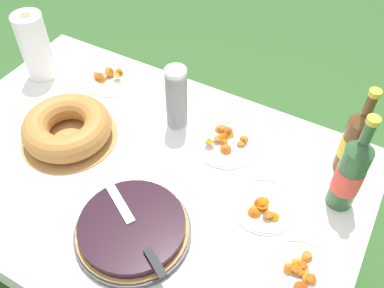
% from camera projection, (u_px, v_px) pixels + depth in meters
% --- Properties ---
extents(ground_plane, '(16.00, 16.00, 0.00)m').
position_uv_depth(ground_plane, '(152.00, 270.00, 1.88)').
color(ground_plane, '#335B28').
extents(garden_table, '(1.41, 0.93, 0.70)m').
position_uv_depth(garden_table, '(139.00, 183.00, 1.41)').
color(garden_table, '#A87A47').
rests_on(garden_table, ground_plane).
extents(tablecloth, '(1.42, 0.94, 0.10)m').
position_uv_depth(tablecloth, '(137.00, 171.00, 1.37)').
color(tablecloth, white).
rests_on(tablecloth, garden_table).
extents(berry_tart, '(0.33, 0.33, 0.06)m').
position_uv_depth(berry_tart, '(133.00, 229.00, 1.17)').
color(berry_tart, '#38383D').
rests_on(berry_tart, tablecloth).
extents(serving_knife, '(0.34, 0.21, 0.01)m').
position_uv_depth(serving_knife, '(136.00, 230.00, 1.13)').
color(serving_knife, silver).
rests_on(serving_knife, berry_tart).
extents(bundt_cake, '(0.32, 0.32, 0.10)m').
position_uv_depth(bundt_cake, '(68.00, 127.00, 1.41)').
color(bundt_cake, '#B78447').
rests_on(bundt_cake, tablecloth).
extents(cup_stack, '(0.07, 0.07, 0.24)m').
position_uv_depth(cup_stack, '(176.00, 99.00, 1.40)').
color(cup_stack, white).
rests_on(cup_stack, tablecloth).
extents(cider_bottle_green, '(0.08, 0.08, 0.34)m').
position_uv_depth(cider_bottle_green, '(350.00, 174.00, 1.17)').
color(cider_bottle_green, '#2D562D').
rests_on(cider_bottle_green, tablecloth).
extents(cider_bottle_amber, '(0.08, 0.08, 0.31)m').
position_uv_depth(cider_bottle_amber, '(355.00, 141.00, 1.27)').
color(cider_bottle_amber, brown).
rests_on(cider_bottle_amber, tablecloth).
extents(snack_plate_near, '(0.21, 0.21, 0.05)m').
position_uv_depth(snack_plate_near, '(226.00, 142.00, 1.42)').
color(snack_plate_near, white).
rests_on(snack_plate_near, tablecloth).
extents(snack_plate_left, '(0.20, 0.20, 0.05)m').
position_uv_depth(snack_plate_left, '(299.00, 271.00, 1.11)').
color(snack_plate_left, white).
rests_on(snack_plate_left, tablecloth).
extents(snack_plate_right, '(0.20, 0.20, 0.05)m').
position_uv_depth(snack_plate_right, '(264.00, 206.00, 1.25)').
color(snack_plate_right, white).
rests_on(snack_plate_right, tablecloth).
extents(snack_plate_far, '(0.22, 0.22, 0.06)m').
position_uv_depth(snack_plate_far, '(110.00, 77.00, 1.65)').
color(snack_plate_far, white).
rests_on(snack_plate_far, tablecloth).
extents(paper_towel_roll, '(0.11, 0.11, 0.26)m').
position_uv_depth(paper_towel_roll, '(35.00, 46.00, 1.58)').
color(paper_towel_roll, white).
rests_on(paper_towel_roll, tablecloth).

